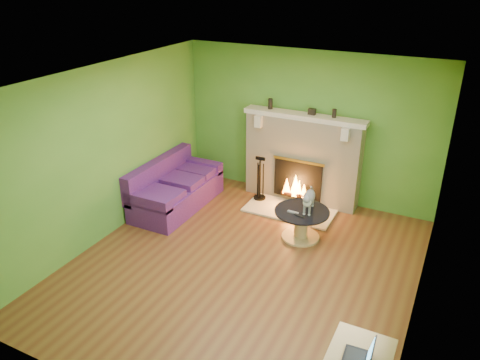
# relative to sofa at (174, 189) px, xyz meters

# --- Properties ---
(floor) EXTENTS (5.00, 5.00, 0.00)m
(floor) POSITION_rel_sofa_xyz_m (1.86, -1.10, -0.31)
(floor) COLOR brown
(floor) RESTS_ON ground
(ceiling) EXTENTS (5.00, 5.00, 0.00)m
(ceiling) POSITION_rel_sofa_xyz_m (1.86, -1.10, 2.29)
(ceiling) COLOR white
(ceiling) RESTS_ON wall_back
(wall_back) EXTENTS (5.00, 0.00, 5.00)m
(wall_back) POSITION_rel_sofa_xyz_m (1.86, 1.40, 0.99)
(wall_back) COLOR #43852B
(wall_back) RESTS_ON floor
(wall_front) EXTENTS (5.00, 0.00, 5.00)m
(wall_front) POSITION_rel_sofa_xyz_m (1.86, -3.60, 0.99)
(wall_front) COLOR #43852B
(wall_front) RESTS_ON floor
(wall_left) EXTENTS (0.00, 5.00, 5.00)m
(wall_left) POSITION_rel_sofa_xyz_m (-0.39, -1.10, 0.99)
(wall_left) COLOR #43852B
(wall_left) RESTS_ON floor
(wall_right) EXTENTS (0.00, 5.00, 5.00)m
(wall_right) POSITION_rel_sofa_xyz_m (4.11, -1.10, 0.99)
(wall_right) COLOR #43852B
(wall_right) RESTS_ON floor
(window_frame) EXTENTS (0.00, 1.20, 1.20)m
(window_frame) POSITION_rel_sofa_xyz_m (4.10, -2.00, 1.24)
(window_frame) COLOR silver
(window_frame) RESTS_ON wall_right
(window_pane) EXTENTS (0.00, 1.06, 1.06)m
(window_pane) POSITION_rel_sofa_xyz_m (4.09, -2.00, 1.24)
(window_pane) COLOR white
(window_pane) RESTS_ON wall_right
(fireplace) EXTENTS (2.10, 0.46, 1.58)m
(fireplace) POSITION_rel_sofa_xyz_m (1.86, 1.21, 0.46)
(fireplace) COLOR beige
(fireplace) RESTS_ON floor
(hearth) EXTENTS (1.50, 0.75, 0.03)m
(hearth) POSITION_rel_sofa_xyz_m (1.86, 0.70, -0.30)
(hearth) COLOR beige
(hearth) RESTS_ON floor
(mantel) EXTENTS (2.10, 0.28, 0.08)m
(mantel) POSITION_rel_sofa_xyz_m (1.86, 1.19, 1.23)
(mantel) COLOR beige
(mantel) RESTS_ON fireplace
(sofa) EXTENTS (0.86, 1.81, 0.81)m
(sofa) POSITION_rel_sofa_xyz_m (0.00, 0.00, 0.00)
(sofa) COLOR #45175A
(sofa) RESTS_ON floor
(coffee_table) EXTENTS (0.83, 0.83, 0.47)m
(coffee_table) POSITION_rel_sofa_xyz_m (2.32, -0.03, -0.04)
(coffee_table) COLOR tan
(coffee_table) RESTS_ON floor
(cat) EXTENTS (0.31, 0.62, 0.37)m
(cat) POSITION_rel_sofa_xyz_m (2.40, 0.02, 0.34)
(cat) COLOR slate
(cat) RESTS_ON coffee_table
(remote_silver) EXTENTS (0.17, 0.06, 0.02)m
(remote_silver) POSITION_rel_sofa_xyz_m (2.22, -0.15, 0.16)
(remote_silver) COLOR gray
(remote_silver) RESTS_ON coffee_table
(remote_black) EXTENTS (0.17, 0.08, 0.02)m
(remote_black) POSITION_rel_sofa_xyz_m (2.34, -0.21, 0.16)
(remote_black) COLOR black
(remote_black) RESTS_ON coffee_table
(laptop) EXTENTS (0.27, 0.31, 0.22)m
(laptop) POSITION_rel_sofa_xyz_m (3.79, -2.81, 0.49)
(laptop) COLOR black
(laptop) RESTS_ON desk
(fire_tools) EXTENTS (0.21, 0.21, 0.80)m
(fire_tools) POSITION_rel_sofa_xyz_m (1.23, 0.85, 0.12)
(fire_tools) COLOR black
(fire_tools) RESTS_ON hearth
(mantel_vase_left) EXTENTS (0.08, 0.08, 0.18)m
(mantel_vase_left) POSITION_rel_sofa_xyz_m (1.23, 1.22, 1.36)
(mantel_vase_left) COLOR black
(mantel_vase_left) RESTS_ON mantel
(mantel_vase_right) EXTENTS (0.07, 0.07, 0.14)m
(mantel_vase_right) POSITION_rel_sofa_xyz_m (2.35, 1.22, 1.34)
(mantel_vase_right) COLOR black
(mantel_vase_right) RESTS_ON mantel
(mantel_box) EXTENTS (0.12, 0.08, 0.10)m
(mantel_box) POSITION_rel_sofa_xyz_m (1.97, 1.22, 1.32)
(mantel_box) COLOR black
(mantel_box) RESTS_ON mantel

